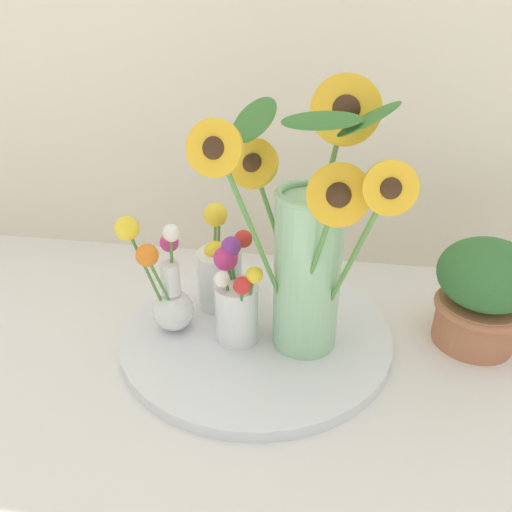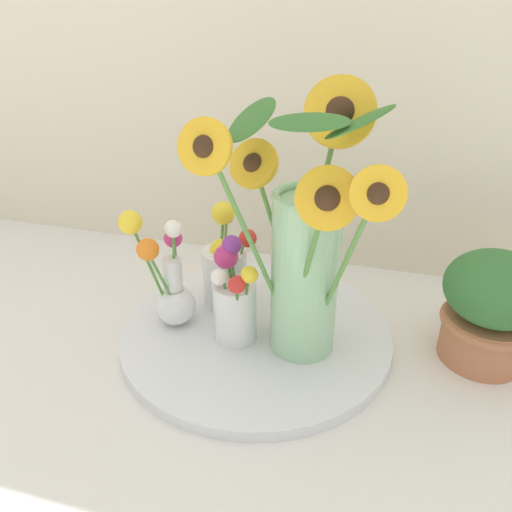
# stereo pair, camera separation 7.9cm
# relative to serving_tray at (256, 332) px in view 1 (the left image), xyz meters

# --- Properties ---
(ground_plane) EXTENTS (6.00, 6.00, 0.00)m
(ground_plane) POSITION_rel_serving_tray_xyz_m (-0.03, -0.06, -0.01)
(ground_plane) COLOR silver
(serving_tray) EXTENTS (0.46, 0.46, 0.02)m
(serving_tray) POSITION_rel_serving_tray_xyz_m (0.00, 0.00, 0.00)
(serving_tray) COLOR silver
(serving_tray) RESTS_ON ground_plane
(mason_jar_sunflowers) EXTENTS (0.29, 0.19, 0.43)m
(mason_jar_sunflowers) POSITION_rel_serving_tray_xyz_m (0.08, -0.03, 0.18)
(mason_jar_sunflowers) COLOR #99CC9E
(mason_jar_sunflowers) RESTS_ON serving_tray
(vase_small_center) EXTENTS (0.09, 0.10, 0.17)m
(vase_small_center) POSITION_rel_serving_tray_xyz_m (-0.03, -0.03, 0.08)
(vase_small_center) COLOR white
(vase_small_center) RESTS_ON serving_tray
(vase_bulb_right) EXTENTS (0.11, 0.10, 0.21)m
(vase_bulb_right) POSITION_rel_serving_tray_xyz_m (-0.14, -0.03, 0.09)
(vase_bulb_right) COLOR white
(vase_bulb_right) RESTS_ON serving_tray
(vase_small_back) EXTENTS (0.10, 0.10, 0.18)m
(vase_small_back) POSITION_rel_serving_tray_xyz_m (-0.08, 0.07, 0.08)
(vase_small_back) COLOR white
(vase_small_back) RESTS_ON serving_tray
(potted_plant) EXTENTS (0.16, 0.16, 0.19)m
(potted_plant) POSITION_rel_serving_tray_xyz_m (0.37, 0.05, 0.09)
(potted_plant) COLOR #B7704C
(potted_plant) RESTS_ON ground_plane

